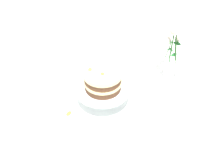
{
  "coord_description": "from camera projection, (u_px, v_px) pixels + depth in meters",
  "views": [
    {
      "loc": [
        -0.49,
        -1.12,
        1.84
      ],
      "look_at": [
        -0.04,
        -0.01,
        0.86
      ],
      "focal_mm": 46.54,
      "sensor_mm": 36.0,
      "label": 1
    }
  ],
  "objects": [
    {
      "name": "loose_petal_1",
      "position": [
        171.0,
        131.0,
        1.43
      ],
      "size": [
        0.03,
        0.04,
        0.0
      ],
      "primitive_type": "ellipsoid",
      "rotation": [
        0.0,
        0.0,
        4.49
      ],
      "color": "pink",
      "rests_on": "dining_table"
    },
    {
      "name": "linen_napkin",
      "position": [
        103.0,
        101.0,
        1.59
      ],
      "size": [
        0.33,
        0.33,
        0.0
      ],
      "primitive_type": "cube",
      "rotation": [
        0.0,
        0.0,
        -0.02
      ],
      "color": "white",
      "rests_on": "dining_table"
    },
    {
      "name": "loose_petal_0",
      "position": [
        69.0,
        113.0,
        1.52
      ],
      "size": [
        0.04,
        0.04,
        0.0
      ],
      "primitive_type": "ellipsoid",
      "rotation": [
        0.0,
        0.0,
        3.89
      ],
      "color": "orange",
      "rests_on": "dining_table"
    },
    {
      "name": "flower_vase",
      "position": [
        171.0,
        54.0,
        1.66
      ],
      "size": [
        0.11,
        0.11,
        0.35
      ],
      "color": "silver",
      "rests_on": "dining_table"
    },
    {
      "name": "cake_stand",
      "position": [
        103.0,
        90.0,
        1.54
      ],
      "size": [
        0.29,
        0.29,
        0.1
      ],
      "color": "silver",
      "rests_on": "linen_napkin"
    },
    {
      "name": "layer_cake",
      "position": [
        103.0,
        80.0,
        1.49
      ],
      "size": [
        0.2,
        0.2,
        0.11
      ],
      "color": "brown",
      "rests_on": "cake_stand"
    },
    {
      "name": "dining_table",
      "position": [
        119.0,
        108.0,
        1.68
      ],
      "size": [
        1.4,
        1.0,
        0.74
      ],
      "color": "white",
      "rests_on": "ground"
    }
  ]
}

